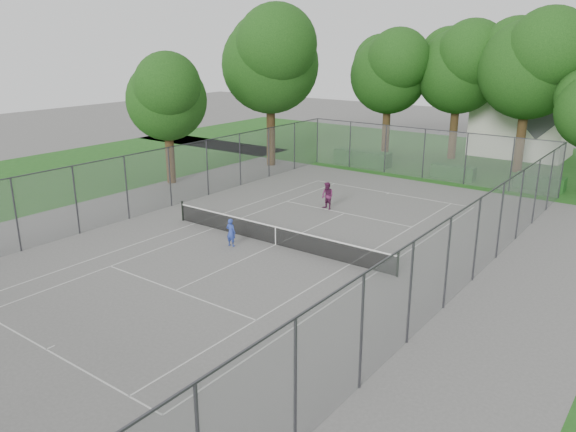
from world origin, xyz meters
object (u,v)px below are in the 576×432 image
Objects in this scene: woman_player at (327,196)px; house at (524,111)px; girl_player at (231,232)px; tennis_net at (276,235)px.

house is at bearing 93.87° from woman_player.
house is 23.91m from woman_player.
girl_player is (-4.77, -31.18, -3.01)m from house.
woman_player is at bearing 100.85° from tennis_net.
tennis_net is 30.14m from house.
girl_player is 0.85× the size of woman_player.
girl_player is 7.86m from woman_player.
house is 31.68m from girl_player.
house is 5.75× the size of woman_player.
tennis_net is 6.60m from woman_player.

